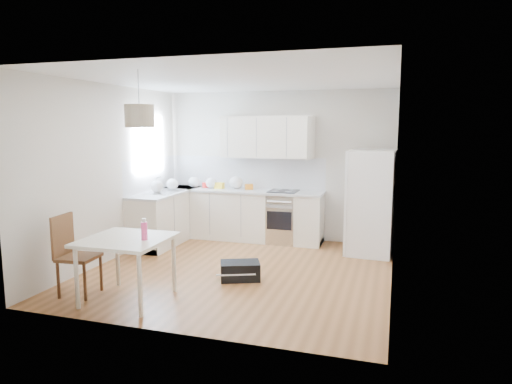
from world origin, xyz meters
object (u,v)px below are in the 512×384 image
refrigerator (372,202)px  gym_bag (240,271)px  dining_chair (79,255)px  dining_table (127,245)px

refrigerator → gym_bag: (-1.62, -1.89, -0.73)m
dining_chair → gym_bag: size_ratio=1.90×
refrigerator → dining_table: refrigerator is taller
dining_chair → gym_bag: bearing=28.1°
refrigerator → dining_table: 4.00m
dining_table → dining_chair: (-0.66, -0.02, -0.18)m
refrigerator → dining_chair: refrigerator is taller
dining_table → refrigerator: bearing=47.6°
dining_table → dining_chair: dining_chair is taller
refrigerator → dining_table: size_ratio=1.74×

